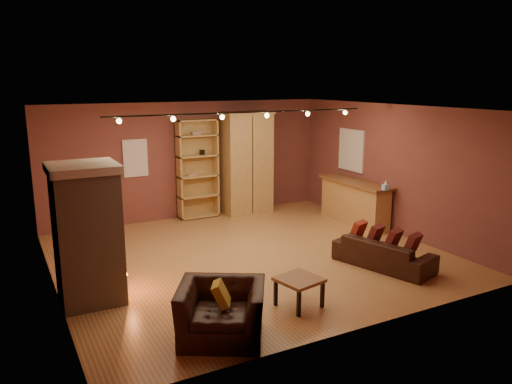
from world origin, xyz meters
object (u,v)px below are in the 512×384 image
bar_counter (354,202)px  coffee_table (299,282)px  bookcase (196,168)px  armoire (247,163)px  armchair (221,303)px  fireplace (88,234)px  loveseat (384,247)px

bar_counter → coffee_table: bar_counter is taller
bookcase → coffee_table: (-0.50, -5.40, -0.84)m
armoire → coffee_table: bearing=-108.8°
armoire → armchair: (-3.16, -5.50, -0.79)m
bookcase → armchair: size_ratio=1.81×
fireplace → armchair: size_ratio=1.60×
bar_counter → loveseat: bar_counter is taller
fireplace → armchair: (1.29, -1.98, -0.57)m
coffee_table → armchair: bearing=-167.7°
loveseat → armchair: (-3.62, -0.95, 0.12)m
armoire → coffee_table: armoire is taller
bar_counter → armchair: (-4.95, -3.45, -0.03)m
bar_counter → coffee_table: 4.75m
armoire → armchair: 6.40m
bookcase → armoire: bearing=-8.9°
fireplace → loveseat: bearing=-11.8°
loveseat → coffee_table: (-2.22, -0.65, 0.01)m
fireplace → bookcase: 4.90m
fireplace → bar_counter: bearing=13.3°
coffee_table → bookcase: bearing=84.7°
fireplace → bar_counter: 6.44m
fireplace → bookcase: bookcase is taller
loveseat → bar_counter: bearing=-45.1°
armoire → loveseat: armoire is taller
bookcase → armoire: armoire is taller
bar_counter → fireplace: bearing=-166.7°
armchair → loveseat: bearing=44.9°
bar_counter → armchair: bar_counter is taller
fireplace → loveseat: (4.90, -1.02, -0.69)m
bar_counter → coffee_table: bearing=-138.5°
fireplace → bar_counter: fireplace is taller
bar_counter → coffee_table: size_ratio=3.01×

